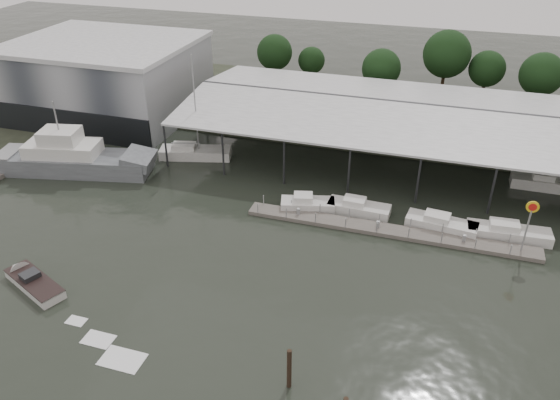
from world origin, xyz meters
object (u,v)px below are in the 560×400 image
(white_sailboat, at_px, (194,153))
(speedboat_underway, at_px, (31,281))
(shell_fuel_sign, at_px, (530,217))
(grey_trawler, at_px, (75,159))

(white_sailboat, distance_m, speedboat_underway, 26.73)
(shell_fuel_sign, height_order, grey_trawler, grey_trawler)
(shell_fuel_sign, xyz_separation_m, grey_trawler, (-48.57, 2.18, -2.35))
(grey_trawler, distance_m, speedboat_underway, 21.17)
(shell_fuel_sign, distance_m, speedboat_underway, 43.15)
(shell_fuel_sign, height_order, white_sailboat, white_sailboat)
(shell_fuel_sign, relative_size, grey_trawler, 0.30)
(shell_fuel_sign, bearing_deg, white_sailboat, 165.32)
(white_sailboat, bearing_deg, speedboat_underway, -110.20)
(grey_trawler, xyz_separation_m, speedboat_underway, (9.04, -19.10, -1.19))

